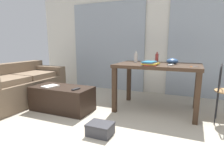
# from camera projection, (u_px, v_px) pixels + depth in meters

# --- Properties ---
(ground_plane) EXTENTS (7.36, 7.36, 0.00)m
(ground_plane) POSITION_uv_depth(u_px,v_px,m) (128.00, 123.00, 2.66)
(ground_plane) COLOR #B2A893
(wall_back) EXTENTS (6.08, 0.10, 2.42)m
(wall_back) POSITION_uv_depth(u_px,v_px,m) (157.00, 39.00, 4.15)
(wall_back) COLOR silver
(wall_back) RESTS_ON ground
(curtains) EXTENTS (4.15, 0.03, 2.05)m
(curtains) POSITION_uv_depth(u_px,v_px,m) (156.00, 48.00, 4.11)
(curtains) COLOR #99A3AD
(curtains) RESTS_ON ground
(couch) EXTENTS (0.85, 1.73, 0.74)m
(couch) POSITION_uv_depth(u_px,v_px,m) (18.00, 87.00, 3.54)
(couch) COLOR brown
(couch) RESTS_ON ground
(coffee_table) EXTENTS (1.02, 0.50, 0.41)m
(coffee_table) POSITION_uv_depth(u_px,v_px,m) (62.00, 99.00, 3.15)
(coffee_table) COLOR black
(coffee_table) RESTS_ON ground
(craft_table) EXTENTS (1.32, 0.84, 0.78)m
(craft_table) POSITION_uv_depth(u_px,v_px,m) (158.00, 70.00, 3.06)
(craft_table) COLOR #382619
(craft_table) RESTS_ON ground
(bottle_near) EXTENTS (0.06, 0.06, 0.18)m
(bottle_near) POSITION_uv_depth(u_px,v_px,m) (157.00, 58.00, 3.36)
(bottle_near) COLOR #99332D
(bottle_near) RESTS_ON craft_table
(bottle_far) EXTENTS (0.06, 0.06, 0.19)m
(bottle_far) POSITION_uv_depth(u_px,v_px,m) (136.00, 58.00, 3.31)
(bottle_far) COLOR beige
(bottle_far) RESTS_ON craft_table
(bowl) EXTENTS (0.19, 0.19, 0.09)m
(bowl) POSITION_uv_depth(u_px,v_px,m) (172.00, 61.00, 3.03)
(bowl) COLOR #2D4C7A
(bowl) RESTS_ON craft_table
(book_stack) EXTENTS (0.24, 0.31, 0.06)m
(book_stack) POSITION_uv_depth(u_px,v_px,m) (150.00, 63.00, 2.85)
(book_stack) COLOR red
(book_stack) RESTS_ON craft_table
(tv_remote_on_table) EXTENTS (0.09, 0.15, 0.02)m
(tv_remote_on_table) POSITION_uv_depth(u_px,v_px,m) (171.00, 65.00, 2.81)
(tv_remote_on_table) COLOR #B7B7B2
(tv_remote_on_table) RESTS_ON craft_table
(scissors) EXTENTS (0.11, 0.10, 0.00)m
(scissors) POSITION_uv_depth(u_px,v_px,m) (193.00, 66.00, 2.68)
(scissors) COLOR #9EA0A5
(scissors) RESTS_ON craft_table
(tv_remote_primary) EXTENTS (0.07, 0.16, 0.02)m
(tv_remote_primary) POSITION_uv_depth(u_px,v_px,m) (76.00, 89.00, 2.90)
(tv_remote_primary) COLOR #232326
(tv_remote_primary) RESTS_ON coffee_table
(magazine) EXTENTS (0.23, 0.28, 0.02)m
(magazine) POSITION_uv_depth(u_px,v_px,m) (50.00, 86.00, 3.10)
(magazine) COLOR silver
(magazine) RESTS_ON coffee_table
(shoebox) EXTENTS (0.31, 0.25, 0.15)m
(shoebox) POSITION_uv_depth(u_px,v_px,m) (100.00, 129.00, 2.30)
(shoebox) COLOR #38383D
(shoebox) RESTS_ON ground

